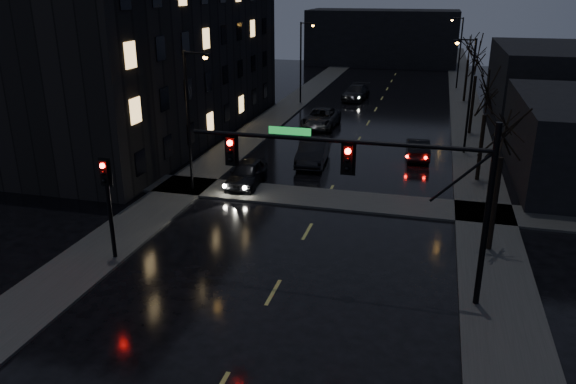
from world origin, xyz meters
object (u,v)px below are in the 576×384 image
Objects in this scene: oncoming_car_b at (313,152)px; oncoming_car_c at (321,118)px; oncoming_car_a at (247,173)px; oncoming_car_d at (356,92)px; lead_car at (418,148)px.

oncoming_car_b is 10.49m from oncoming_car_c.
oncoming_car_d is at bearing 83.03° from oncoming_car_a.
oncoming_car_b is 7.43m from lead_car.
oncoming_car_c is 1.33× the size of lead_car.
oncoming_car_c is 1.06× the size of oncoming_car_d.
oncoming_car_b is at bearing 19.41° from lead_car.
oncoming_car_a is at bearing -122.17° from oncoming_car_b.
oncoming_car_a is 28.83m from oncoming_car_d.
oncoming_car_a is 12.79m from lead_car.
lead_car is at bearing 38.88° from oncoming_car_a.
oncoming_car_b is at bearing -80.18° from oncoming_car_c.
lead_car is (6.76, 3.08, -0.13)m from oncoming_car_b.
oncoming_car_c reaches higher than oncoming_car_d.
oncoming_car_d is at bearing 87.42° from oncoming_car_b.
oncoming_car_c is 11.07m from lead_car.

